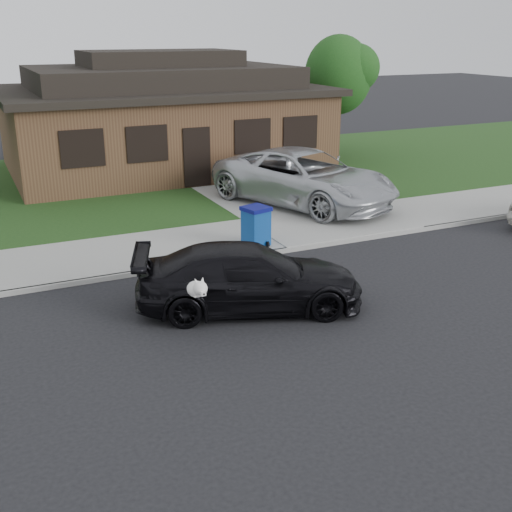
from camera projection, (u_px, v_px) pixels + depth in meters
name	position (u px, v px, depth m)	size (l,w,h in m)	color
ground	(198.00, 333.00, 12.40)	(120.00, 120.00, 0.00)	black
sidewalk	(132.00, 253.00, 16.66)	(60.00, 3.00, 0.12)	gray
curb	(148.00, 271.00, 15.38)	(60.00, 0.12, 0.12)	gray
lawn	(76.00, 188.00, 23.50)	(60.00, 13.00, 0.13)	#193814
driveway	(259.00, 189.00, 23.32)	(4.50, 13.00, 0.14)	gray
sedan	(249.00, 278.00, 13.27)	(5.07, 3.34, 1.36)	black
minivan	(304.00, 178.00, 20.73)	(2.91, 6.32, 1.76)	#B9BCC1
recycling_bin	(256.00, 226.00, 16.92)	(0.76, 0.76, 1.05)	navy
house	(163.00, 118.00, 26.11)	(12.60, 8.60, 4.65)	#422B1C
tree_1	(342.00, 73.00, 28.30)	(3.15, 3.00, 5.25)	#332114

